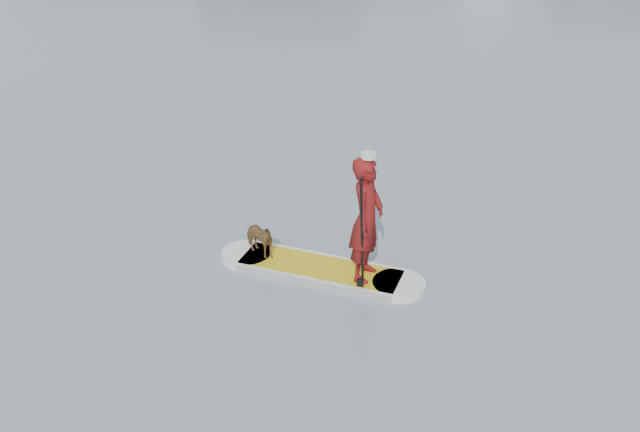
# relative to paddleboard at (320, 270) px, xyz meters

# --- Properties ---
(ground) EXTENTS (140.00, 140.00, 0.00)m
(ground) POSITION_rel_paddleboard_xyz_m (0.65, -1.08, -0.06)
(ground) COLOR slate
(ground) RESTS_ON ground
(paddleboard) EXTENTS (3.23, 1.40, 0.12)m
(paddleboard) POSITION_rel_paddleboard_xyz_m (0.00, 0.00, 0.00)
(paddleboard) COLOR gold
(paddleboard) RESTS_ON ground
(paddler) EXTENTS (0.62, 0.79, 1.92)m
(paddler) POSITION_rel_paddleboard_xyz_m (0.70, -0.17, 1.02)
(paddler) COLOR maroon
(paddler) RESTS_ON paddleboard
(white_cap) EXTENTS (0.22, 0.22, 0.07)m
(white_cap) POSITION_rel_paddleboard_xyz_m (0.70, -0.17, 2.02)
(white_cap) COLOR silver
(white_cap) RESTS_ON paddler
(dog) EXTENTS (0.74, 0.67, 0.58)m
(dog) POSITION_rel_paddleboard_xyz_m (-1.00, 0.25, 0.35)
(dog) COLOR brown
(dog) RESTS_ON paddleboard
(paddle) EXTENTS (0.10, 0.30, 2.00)m
(paddle) POSITION_rel_paddleboard_xyz_m (0.65, -0.48, 0.74)
(paddle) COLOR black
(paddle) RESTS_ON ground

